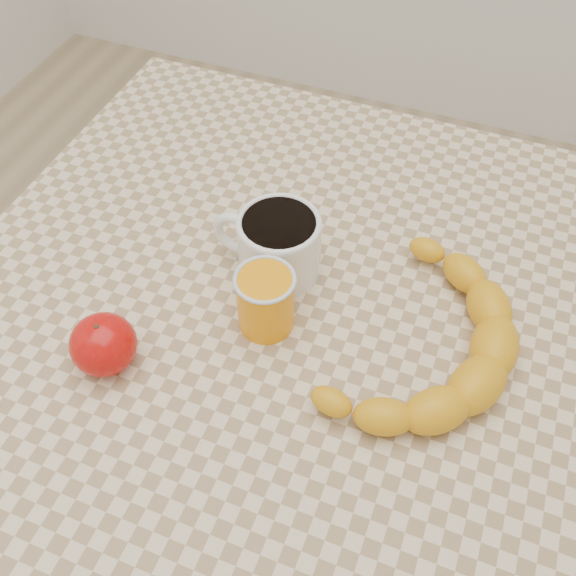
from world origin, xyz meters
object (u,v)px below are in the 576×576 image
(table, at_px, (288,341))
(banana, at_px, (423,340))
(apple, at_px, (103,344))
(coffee_mug, at_px, (277,243))
(orange_juice_glass, at_px, (266,300))

(table, distance_m, banana, 0.20)
(apple, bearing_deg, table, 45.31)
(table, bearing_deg, coffee_mug, 126.53)
(orange_juice_glass, distance_m, apple, 0.18)
(table, distance_m, orange_juice_glass, 0.13)
(coffee_mug, distance_m, banana, 0.20)
(orange_juice_glass, relative_size, apple, 0.93)
(apple, relative_size, banana, 0.22)
(orange_juice_glass, bearing_deg, apple, -141.54)
(apple, xyz_separation_m, banana, (0.31, 0.13, -0.01))
(apple, bearing_deg, orange_juice_glass, 38.46)
(table, xyz_separation_m, apple, (-0.15, -0.15, 0.12))
(orange_juice_glass, bearing_deg, coffee_mug, 103.08)
(banana, bearing_deg, table, -166.88)
(coffee_mug, xyz_separation_m, banana, (0.19, -0.06, -0.02))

